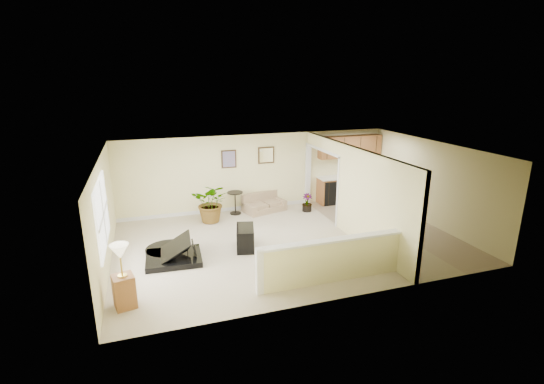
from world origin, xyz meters
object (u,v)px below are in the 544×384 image
object	(u,v)px
piano	(171,239)
accent_table	(235,200)
small_plant	(307,204)
piano_bench	(245,238)
palm_plant	(212,203)
lamp_stand	(123,281)
loveseat	(264,202)

from	to	relation	value
piano	accent_table	xyz separation A→B (m)	(2.22, 2.74, -0.05)
piano	small_plant	distance (m)	5.06
piano_bench	small_plant	size ratio (longest dim) A/B	1.45
accent_table	small_plant	bearing A→B (deg)	-12.05
accent_table	palm_plant	bearing A→B (deg)	-149.42
accent_table	lamp_stand	world-z (taller)	lamp_stand
palm_plant	small_plant	distance (m)	3.16
piano_bench	lamp_stand	size ratio (longest dim) A/B	0.66
piano_bench	piano	bearing A→B (deg)	-178.65
piano	accent_table	bearing A→B (deg)	54.35
accent_table	palm_plant	world-z (taller)	palm_plant
palm_plant	piano	bearing A→B (deg)	-121.74
small_plant	lamp_stand	distance (m)	6.91
small_plant	accent_table	bearing A→B (deg)	167.95
piano	small_plant	xyz separation A→B (m)	(4.53, 2.25, -0.26)
lamp_stand	accent_table	bearing A→B (deg)	54.77
lamp_stand	loveseat	bearing A→B (deg)	47.55
loveseat	palm_plant	xyz separation A→B (m)	(-1.81, -0.51, 0.31)
palm_plant	lamp_stand	bearing A→B (deg)	-120.44
lamp_stand	piano_bench	bearing A→B (deg)	33.42
palm_plant	small_plant	world-z (taller)	palm_plant
piano	lamp_stand	xyz separation A→B (m)	(-1.02, -1.86, 0.04)
accent_table	palm_plant	xyz separation A→B (m)	(-0.84, -0.49, 0.14)
accent_table	lamp_stand	bearing A→B (deg)	-125.23
loveseat	accent_table	size ratio (longest dim) A/B	2.10
small_plant	palm_plant	bearing A→B (deg)	-179.95
small_plant	lamp_stand	size ratio (longest dim) A/B	0.46
loveseat	small_plant	xyz separation A→B (m)	(1.33, -0.51, -0.04)
loveseat	lamp_stand	xyz separation A→B (m)	(-4.22, -4.61, 0.26)
piano_bench	small_plant	bearing A→B (deg)	39.57
lamp_stand	palm_plant	bearing A→B (deg)	59.56
piano_bench	accent_table	bearing A→B (deg)	82.32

